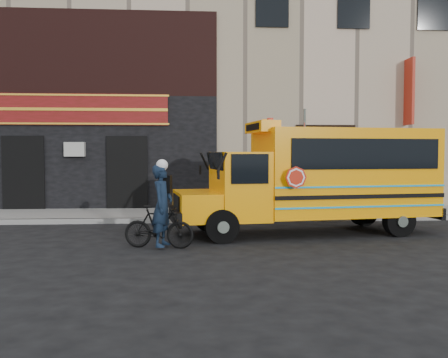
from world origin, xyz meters
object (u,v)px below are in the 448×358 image
cyclist (162,208)px  sign_pole (304,159)px  bicycle (159,227)px  school_bus (319,176)px

cyclist → sign_pole: bearing=-27.2°
sign_pole → cyclist: sign_pole is taller
bicycle → cyclist: cyclist is taller
school_bus → bicycle: 4.62m
bicycle → sign_pole: bearing=-32.1°
sign_pole → school_bus: bearing=-94.4°
sign_pole → cyclist: size_ratio=1.92×
school_bus → bicycle: size_ratio=4.48×
school_bus → sign_pole: bearing=85.6°
bicycle → cyclist: (0.08, -0.03, 0.43)m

